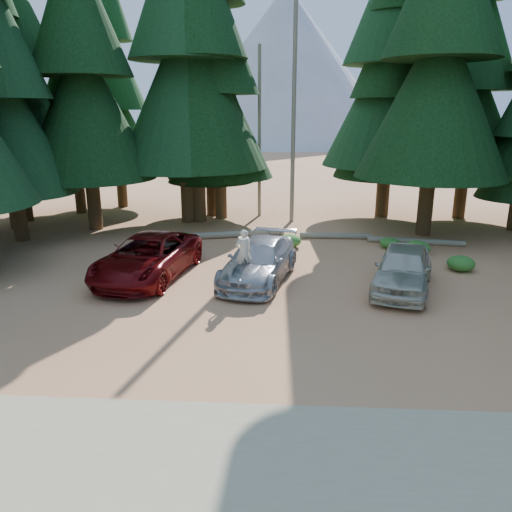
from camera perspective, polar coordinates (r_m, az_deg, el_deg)
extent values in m
plane|color=#B8744E|center=(16.02, 1.63, -7.29)|extent=(160.00, 160.00, 0.00)
cube|color=tan|center=(10.41, 0.39, -21.84)|extent=(26.00, 3.50, 0.01)
cylinder|color=gray|center=(29.16, 4.32, 15.57)|extent=(0.24, 0.24, 12.00)
cylinder|color=gray|center=(30.73, 0.40, 13.80)|extent=(0.20, 0.20, 10.00)
cone|color=#989DA1|center=(99.93, 3.38, 20.83)|extent=(44.00, 44.00, 28.00)
cone|color=#989DA1|center=(110.03, -1.03, 18.37)|extent=(36.00, 36.00, 20.00)
imported|color=#5D080A|center=(20.08, -12.31, -0.14)|extent=(3.73, 6.41, 1.68)
imported|color=#ADAEB5|center=(19.31, 0.35, -0.60)|extent=(3.34, 5.72, 1.56)
imported|color=beige|center=(19.06, 16.47, -1.38)|extent=(3.30, 5.23, 1.66)
imported|color=beige|center=(18.11, -1.44, 0.49)|extent=(0.69, 0.56, 1.64)
cylinder|color=white|center=(18.02, -1.44, 2.10)|extent=(0.36, 0.36, 0.04)
cylinder|color=gray|center=(26.04, -1.97, 2.53)|extent=(4.74, 1.61, 0.34)
cylinder|color=gray|center=(26.06, 8.95, 2.29)|extent=(3.58, 0.32, 0.29)
cylinder|color=gray|center=(25.89, 17.76, 1.60)|extent=(4.65, 0.98, 0.30)
ellipsoid|color=#206B24|center=(24.98, -8.35, 2.02)|extent=(1.03, 1.03, 0.57)
ellipsoid|color=#206B24|center=(23.39, -10.85, 0.69)|extent=(0.73, 0.73, 0.40)
ellipsoid|color=#206B24|center=(23.37, -0.22, 1.24)|extent=(1.10, 1.10, 0.61)
ellipsoid|color=#206B24|center=(24.20, 3.84, 1.75)|extent=(1.12, 1.12, 0.62)
ellipsoid|color=#206B24|center=(24.80, 15.04, 1.46)|extent=(0.94, 0.94, 0.52)
ellipsoid|color=#206B24|center=(24.00, 17.91, 0.89)|extent=(1.19, 1.19, 0.66)
ellipsoid|color=#206B24|center=(22.30, 22.38, -0.78)|extent=(1.12, 1.12, 0.62)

